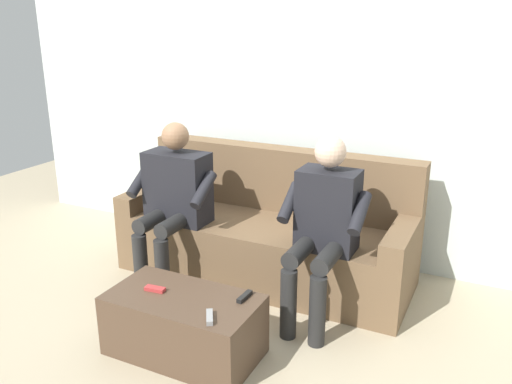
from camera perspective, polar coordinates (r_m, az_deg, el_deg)
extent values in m
plane|color=tan|center=(3.44, -4.15, -13.70)|extent=(8.00, 8.00, 0.00)
cube|color=silver|center=(4.09, 4.59, 12.32)|extent=(5.25, 0.06, 2.80)
cube|color=brown|center=(3.80, 0.33, -6.64)|extent=(1.81, 0.58, 0.44)
cube|color=brown|center=(4.03, 2.69, -1.52)|extent=(2.11, 0.18, 0.91)
cube|color=brown|center=(3.50, 15.08, -8.36)|extent=(0.15, 0.58, 0.57)
cube|color=brown|center=(4.26, -11.64, -3.25)|extent=(0.15, 0.58, 0.57)
cube|color=#4C3828|center=(3.08, -7.80, -14.07)|extent=(0.85, 0.45, 0.36)
cube|color=black|center=(3.28, 7.78, -1.98)|extent=(0.37, 0.23, 0.51)
sphere|color=beige|center=(3.17, 8.07, 4.35)|extent=(0.19, 0.19, 0.19)
cylinder|color=black|center=(3.16, 8.04, -6.77)|extent=(0.11, 0.39, 0.11)
cylinder|color=black|center=(3.21, 4.98, -6.22)|extent=(0.11, 0.39, 0.11)
cylinder|color=black|center=(3.12, 6.66, -12.70)|extent=(0.10, 0.10, 0.44)
cylinder|color=black|center=(3.17, 3.53, -12.03)|extent=(0.10, 0.10, 0.44)
cylinder|color=black|center=(3.13, 11.17, -2.27)|extent=(0.08, 0.27, 0.22)
cylinder|color=black|center=(3.26, 3.69, -1.12)|extent=(0.08, 0.27, 0.22)
cube|color=black|center=(3.75, -8.47, 0.52)|extent=(0.45, 0.24, 0.50)
sphere|color=#936B4C|center=(3.66, -8.73, 6.00)|extent=(0.19, 0.19, 0.19)
cylinder|color=black|center=(3.63, -8.71, -3.38)|extent=(0.11, 0.35, 0.11)
cylinder|color=black|center=(3.73, -10.99, -2.91)|extent=(0.11, 0.35, 0.11)
cylinder|color=black|center=(3.61, -10.09, -8.32)|extent=(0.10, 0.10, 0.44)
cylinder|color=black|center=(3.71, -12.37, -7.70)|extent=(0.10, 0.10, 0.44)
cylinder|color=black|center=(3.54, -5.71, 0.24)|extent=(0.08, 0.27, 0.22)
cylinder|color=black|center=(3.83, -12.41, 1.30)|extent=(0.08, 0.27, 0.22)
cube|color=#B73333|center=(3.06, -10.88, -10.27)|extent=(0.12, 0.06, 0.02)
cube|color=gray|center=(2.76, -5.05, -13.35)|extent=(0.09, 0.13, 0.03)
cube|color=black|center=(2.94, -1.24, -11.25)|extent=(0.04, 0.13, 0.02)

